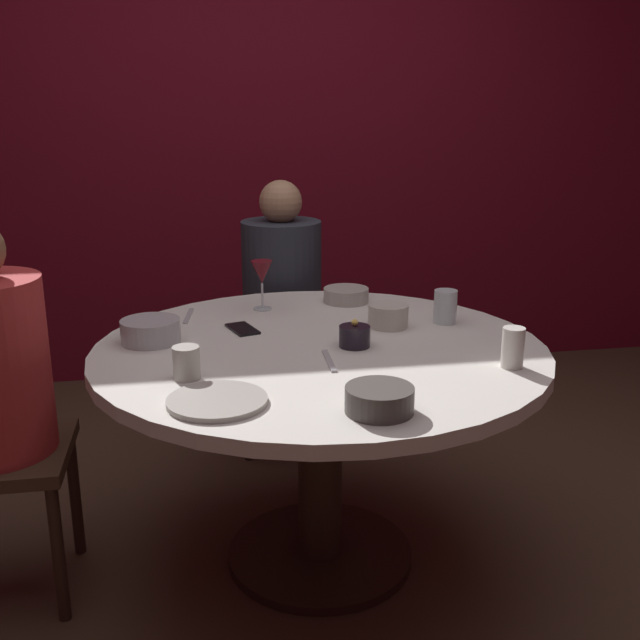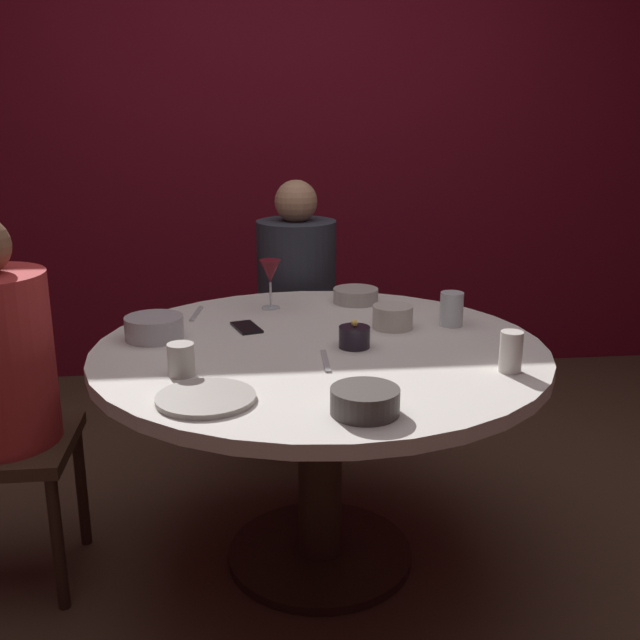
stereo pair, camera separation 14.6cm
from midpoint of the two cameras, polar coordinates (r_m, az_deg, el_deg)
ground_plane at (r=2.56m, az=1.71°, el=-17.75°), size 8.00×8.00×0.00m
back_wall at (r=4.00m, az=-1.90°, el=14.30°), size 6.00×0.10×2.60m
dining_table at (r=2.29m, az=1.83°, el=-5.47°), size 1.37×1.37×0.73m
seated_diner_back at (r=3.12m, az=-0.46°, el=2.76°), size 0.40×0.40×1.14m
candle_holder at (r=2.22m, az=4.54°, el=-1.31°), size 0.09×0.09×0.09m
wine_glass at (r=2.61m, az=-2.25°, el=3.59°), size 0.08×0.08×0.18m
dinner_plate at (r=1.84m, az=-6.52°, el=-5.99°), size 0.25×0.25×0.01m
cell_phone at (r=2.41m, az=-3.95°, el=-0.59°), size 0.11×0.15×0.01m
bowl_serving_large at (r=2.34m, az=-10.87°, el=-0.59°), size 0.18×0.18×0.07m
bowl_salad_center at (r=1.76m, az=5.86°, el=-6.23°), size 0.16×0.16×0.06m
bowl_small_white at (r=2.73m, az=4.29°, el=1.87°), size 0.17×0.17×0.05m
bowl_sauce_side at (r=2.42m, az=7.32°, el=0.22°), size 0.13×0.13×0.07m
cup_near_candle at (r=2.09m, az=16.40°, el=-2.37°), size 0.06×0.06×0.11m
cup_by_left_diner at (r=2.00m, az=-8.58°, el=-3.05°), size 0.07×0.07×0.09m
cup_by_right_diner at (r=2.48m, az=11.73°, el=0.82°), size 0.08×0.08×0.11m
fork_near_plate at (r=2.10m, az=2.53°, el=-3.16°), size 0.02×0.18×0.01m
knife_near_plate at (r=2.59m, az=-7.88°, el=0.49°), size 0.04×0.18×0.01m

